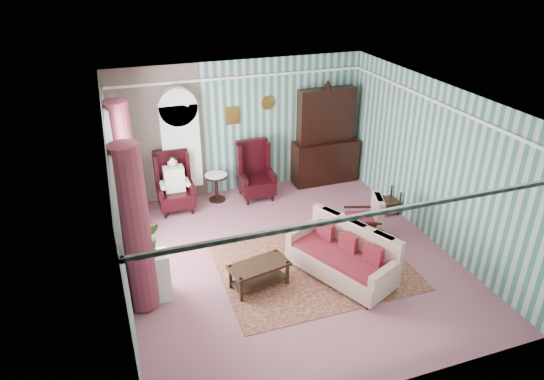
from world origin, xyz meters
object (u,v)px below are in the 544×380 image
object	(u,v)px
bookcase	(181,152)
wingback_left	(175,183)
nest_table	(387,201)
seated_woman	(175,184)
round_side_table	(217,188)
plant_stand	(152,277)
sofa	(342,249)
wingback_right	(256,171)
floral_armchair	(362,213)
dresser_hutch	(326,134)
coffee_table	(259,275)

from	to	relation	value
bookcase	wingback_left	bearing A→B (deg)	-122.66
nest_table	seated_woman	bearing A→B (deg)	159.15
round_side_table	plant_stand	xyz separation A→B (m)	(-1.70, -2.90, 0.10)
sofa	wingback_left	bearing A→B (deg)	9.81
wingback_left	plant_stand	distance (m)	2.87
wingback_left	wingback_right	distance (m)	1.75
bookcase	plant_stand	xyz separation A→B (m)	(-1.05, -3.14, -0.72)
wingback_right	seated_woman	size ratio (longest dim) A/B	1.06
wingback_left	floral_armchair	bearing A→B (deg)	-35.95
floral_armchair	wingback_left	bearing A→B (deg)	72.31
plant_stand	sofa	xyz separation A→B (m)	(3.01, -0.46, 0.14)
dresser_hutch	wingback_left	bearing A→B (deg)	-175.59
round_side_table	nest_table	bearing A→B (deg)	-28.20
round_side_table	dresser_hutch	bearing A→B (deg)	2.64
dresser_hutch	nest_table	bearing A→B (deg)	-72.61
seated_woman	nest_table	bearing A→B (deg)	-20.85
dresser_hutch	sofa	size ratio (longest dim) A/B	1.29
dresser_hutch	seated_woman	distance (m)	3.56
wingback_left	sofa	world-z (taller)	wingback_left
bookcase	dresser_hutch	bearing A→B (deg)	-2.11
nest_table	plant_stand	xyz separation A→B (m)	(-4.87, -1.20, 0.13)
bookcase	floral_armchair	world-z (taller)	bookcase
wingback_right	plant_stand	xyz separation A→B (m)	(-2.55, -2.75, -0.22)
sofa	floral_armchair	distance (m)	1.31
dresser_hutch	sofa	bearing A→B (deg)	-110.40
dresser_hutch	round_side_table	size ratio (longest dim) A/B	3.93
bookcase	round_side_table	bearing A→B (deg)	-20.27
dresser_hutch	wingback_right	distance (m)	1.86
seated_woman	coffee_table	distance (m)	3.16
sofa	floral_armchair	xyz separation A→B (m)	(0.90, 0.96, -0.00)
seated_woman	floral_armchair	world-z (taller)	seated_woman
wingback_right	coffee_table	bearing A→B (deg)	-106.67
sofa	coffee_table	bearing A→B (deg)	57.30
bookcase	dresser_hutch	size ratio (longest dim) A/B	0.95
floral_armchair	plant_stand	bearing A→B (deg)	115.56
dresser_hutch	wingback_left	world-z (taller)	dresser_hutch
bookcase	wingback_right	xyz separation A→B (m)	(1.50, -0.39, -0.50)
floral_armchair	coffee_table	size ratio (longest dim) A/B	1.13
bookcase	nest_table	xyz separation A→B (m)	(3.82, -1.94, -0.85)
bookcase	seated_woman	bearing A→B (deg)	-122.66
plant_stand	floral_armchair	world-z (taller)	floral_armchair
round_side_table	coffee_table	distance (m)	3.17
round_side_table	coffee_table	size ratio (longest dim) A/B	0.63
dresser_hutch	wingback_right	bearing A→B (deg)	-171.23
seated_woman	plant_stand	distance (m)	2.87
nest_table	sofa	size ratio (longest dim) A/B	0.29
wingback_right	plant_stand	distance (m)	3.76
nest_table	floral_armchair	bearing A→B (deg)	-144.11
wingback_right	round_side_table	bearing A→B (deg)	169.99
bookcase	nest_table	world-z (taller)	bookcase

